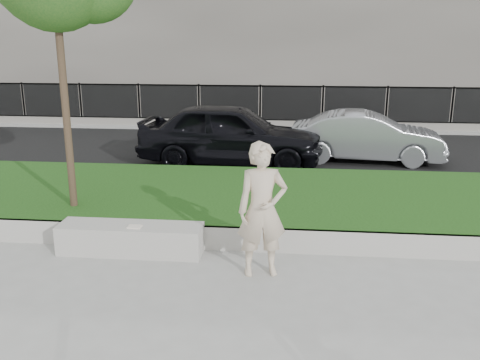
# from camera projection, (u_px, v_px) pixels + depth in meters

# --- Properties ---
(ground) EXTENTS (90.00, 90.00, 0.00)m
(ground) POSITION_uv_depth(u_px,v_px,m) (247.00, 280.00, 7.64)
(ground) COLOR gray
(ground) RESTS_ON ground
(grass_bank) EXTENTS (34.00, 4.00, 0.40)m
(grass_bank) POSITION_uv_depth(u_px,v_px,m) (261.00, 202.00, 10.46)
(grass_bank) COLOR black
(grass_bank) RESTS_ON ground
(grass_kerb) EXTENTS (34.00, 0.08, 0.40)m
(grass_kerb) POSITION_uv_depth(u_px,v_px,m) (253.00, 240.00, 8.58)
(grass_kerb) COLOR #A8A59D
(grass_kerb) RESTS_ON ground
(street) EXTENTS (34.00, 7.00, 0.04)m
(street) POSITION_uv_depth(u_px,v_px,m) (272.00, 151.00, 15.78)
(street) COLOR black
(street) RESTS_ON ground
(far_pavement) EXTENTS (34.00, 3.00, 0.12)m
(far_pavement) POSITION_uv_depth(u_px,v_px,m) (278.00, 124.00, 20.08)
(far_pavement) COLOR gray
(far_pavement) RESTS_ON ground
(iron_fence) EXTENTS (32.00, 0.30, 1.50)m
(iron_fence) POSITION_uv_depth(u_px,v_px,m) (277.00, 115.00, 18.99)
(iron_fence) COLOR slate
(iron_fence) RESTS_ON far_pavement
(stone_bench) EXTENTS (2.30, 0.57, 0.47)m
(stone_bench) POSITION_uv_depth(u_px,v_px,m) (131.00, 239.00, 8.53)
(stone_bench) COLOR #A8A59D
(stone_bench) RESTS_ON ground
(man) EXTENTS (0.80, 0.61, 1.96)m
(man) POSITION_uv_depth(u_px,v_px,m) (262.00, 210.00, 7.60)
(man) COLOR beige
(man) RESTS_ON ground
(book) EXTENTS (0.21, 0.16, 0.02)m
(book) POSITION_uv_depth(u_px,v_px,m) (135.00, 227.00, 8.36)
(book) COLOR silver
(book) RESTS_ON stone_bench
(car_dark) EXTENTS (4.86, 2.15, 1.63)m
(car_dark) POSITION_uv_depth(u_px,v_px,m) (231.00, 134.00, 13.91)
(car_dark) COLOR black
(car_dark) RESTS_ON street
(car_silver) EXTENTS (4.12, 1.75, 1.32)m
(car_silver) POSITION_uv_depth(u_px,v_px,m) (367.00, 137.00, 14.29)
(car_silver) COLOR gray
(car_silver) RESTS_ON street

